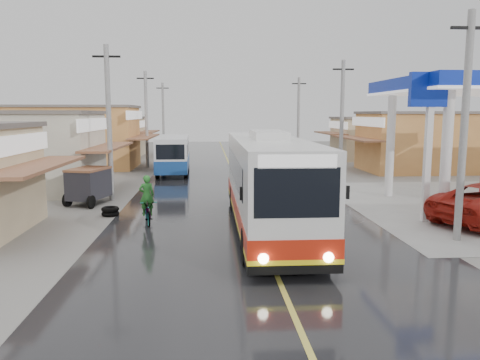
% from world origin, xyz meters
% --- Properties ---
extents(ground, '(120.00, 120.00, 0.00)m').
position_xyz_m(ground, '(0.00, 0.00, 0.00)').
color(ground, slate).
rests_on(ground, ground).
extents(road, '(12.00, 90.00, 0.02)m').
position_xyz_m(road, '(0.00, 15.00, 0.01)').
color(road, black).
rests_on(road, ground).
extents(centre_line, '(0.15, 90.00, 0.01)m').
position_xyz_m(centre_line, '(0.00, 15.00, 0.02)').
color(centre_line, '#D8CC4C').
rests_on(centre_line, road).
extents(shopfronts_left, '(11.00, 44.00, 5.20)m').
position_xyz_m(shopfronts_left, '(-13.00, 18.00, 0.00)').
color(shopfronts_left, tan).
rests_on(shopfronts_left, ground).
extents(shopfronts_right, '(11.00, 44.00, 4.80)m').
position_xyz_m(shopfronts_right, '(15.00, 12.00, 0.00)').
color(shopfronts_right, '#BDB6A6').
rests_on(shopfronts_right, ground).
extents(utility_poles_left, '(1.60, 50.00, 8.00)m').
position_xyz_m(utility_poles_left, '(-7.00, 16.00, 0.00)').
color(utility_poles_left, gray).
rests_on(utility_poles_left, ground).
extents(utility_poles_right, '(1.60, 36.00, 8.00)m').
position_xyz_m(utility_poles_right, '(7.00, 15.00, 0.00)').
color(utility_poles_right, gray).
rests_on(utility_poles_right, ground).
extents(coach_bus, '(2.92, 12.39, 3.86)m').
position_xyz_m(coach_bus, '(0.41, 2.14, 1.86)').
color(coach_bus, silver).
rests_on(coach_bus, road).
extents(second_bus, '(2.44, 8.41, 2.77)m').
position_xyz_m(second_bus, '(-4.53, 20.01, 1.50)').
color(second_bus, silver).
rests_on(second_bus, road).
extents(cyclist, '(1.05, 2.01, 2.06)m').
position_xyz_m(cyclist, '(-4.41, 3.38, 0.68)').
color(cyclist, black).
rests_on(cyclist, ground).
extents(tricycle_near, '(2.13, 2.72, 1.84)m').
position_xyz_m(tricycle_near, '(-7.90, 7.84, 1.05)').
color(tricycle_near, '#26262D').
rests_on(tricycle_near, ground).
extents(tyre_stack, '(0.78, 0.78, 0.40)m').
position_xyz_m(tyre_stack, '(-6.29, 5.07, 0.20)').
color(tyre_stack, black).
rests_on(tyre_stack, ground).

